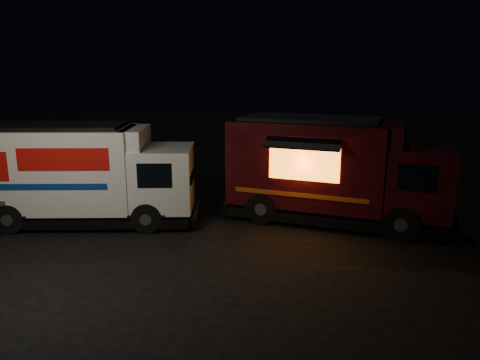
% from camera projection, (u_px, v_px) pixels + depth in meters
% --- Properties ---
extents(ground, '(80.00, 80.00, 0.00)m').
position_uv_depth(ground, '(155.00, 247.00, 13.11)').
color(ground, black).
rests_on(ground, ground).
extents(white_truck, '(7.43, 4.14, 3.19)m').
position_uv_depth(white_truck, '(88.00, 174.00, 14.93)').
color(white_truck, silver).
rests_on(white_truck, ground).
extents(red_truck, '(7.52, 3.54, 3.37)m').
position_uv_depth(red_truck, '(339.00, 170.00, 15.06)').
color(red_truck, '#3D0B10').
rests_on(red_truck, ground).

